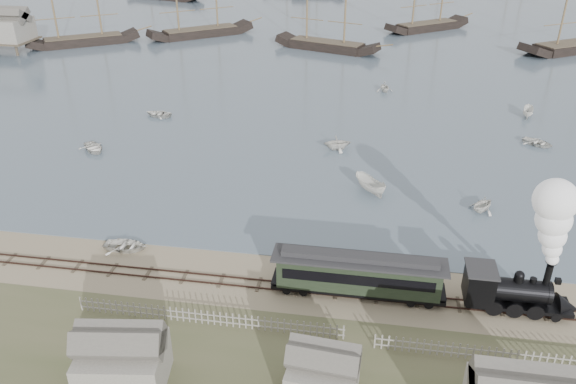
# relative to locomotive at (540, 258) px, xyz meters

# --- Properties ---
(ground) EXTENTS (600.00, 600.00, 0.00)m
(ground) POSITION_rel_locomotive_xyz_m (-15.77, 2.00, -4.63)
(ground) COLOR tan
(ground) RESTS_ON ground
(rail_track) EXTENTS (120.00, 1.80, 0.16)m
(rail_track) POSITION_rel_locomotive_xyz_m (-15.77, 0.00, -4.59)
(rail_track) COLOR #34211C
(rail_track) RESTS_ON ground
(picket_fence_west) EXTENTS (19.00, 0.10, 1.20)m
(picket_fence_west) POSITION_rel_locomotive_xyz_m (-22.27, -5.00, -4.63)
(picket_fence_west) COLOR slate
(picket_fence_west) RESTS_ON ground
(picket_fence_east) EXTENTS (15.00, 0.10, 1.20)m
(picket_fence_east) POSITION_rel_locomotive_xyz_m (-3.27, -5.50, -4.63)
(picket_fence_east) COLOR slate
(picket_fence_east) RESTS_ON ground
(shed_left) EXTENTS (5.00, 4.00, 4.10)m
(shed_left) POSITION_rel_locomotive_xyz_m (-25.77, -11.00, -4.63)
(shed_left) COLOR slate
(shed_left) RESTS_ON ground
(locomotive) EXTENTS (8.08, 3.02, 10.07)m
(locomotive) POSITION_rel_locomotive_xyz_m (0.00, 0.00, 0.00)
(locomotive) COLOR black
(locomotive) RESTS_ON ground
(passenger_coach) EXTENTS (12.79, 2.47, 3.11)m
(passenger_coach) POSITION_rel_locomotive_xyz_m (-12.22, 0.00, -2.66)
(passenger_coach) COLOR black
(passenger_coach) RESTS_ON ground
(beached_dinghy) EXTENTS (2.75, 3.79, 0.77)m
(beached_dinghy) POSITION_rel_locomotive_xyz_m (-31.90, 2.98, -4.25)
(beached_dinghy) COLOR silver
(beached_dinghy) RESTS_ON ground
(rowboat_0) EXTENTS (4.73, 4.75, 0.81)m
(rowboat_0) POSITION_rel_locomotive_xyz_m (-44.12, 21.88, -4.17)
(rowboat_0) COLOR silver
(rowboat_0) RESTS_ON harbor_water
(rowboat_1) EXTENTS (3.63, 3.94, 1.73)m
(rowboat_1) POSITION_rel_locomotive_xyz_m (-15.97, 26.97, -3.71)
(rowboat_1) COLOR silver
(rowboat_1) RESTS_ON harbor_water
(rowboat_2) EXTENTS (4.06, 3.97, 1.59)m
(rowboat_2) POSITION_rel_locomotive_xyz_m (-11.84, 16.64, -3.78)
(rowboat_2) COLOR silver
(rowboat_2) RESTS_ON harbor_water
(rowboat_3) EXTENTS (4.25, 4.46, 0.75)m
(rowboat_3) POSITION_rel_locomotive_xyz_m (7.68, 32.04, -4.20)
(rowboat_3) COLOR silver
(rowboat_3) RESTS_ON harbor_water
(rowboat_4) EXTENTS (3.77, 3.74, 1.50)m
(rowboat_4) POSITION_rel_locomotive_xyz_m (-1.18, 14.50, -3.82)
(rowboat_4) COLOR silver
(rowboat_4) RESTS_ON harbor_water
(rowboat_5) EXTENTS (3.61, 2.05, 1.31)m
(rowboat_5) POSITION_rel_locomotive_xyz_m (8.55, 42.16, -3.92)
(rowboat_5) COLOR silver
(rowboat_5) RESTS_ON harbor_water
(rowboat_6) EXTENTS (3.29, 4.14, 0.77)m
(rowboat_6) POSITION_rel_locomotive_xyz_m (-40.88, 34.31, -4.19)
(rowboat_6) COLOR silver
(rowboat_6) RESTS_ON harbor_water
(rowboat_7) EXTENTS (3.44, 3.17, 1.51)m
(rowboat_7) POSITION_rel_locomotive_xyz_m (-10.67, 50.16, -3.82)
(rowboat_7) COLOR silver
(rowboat_7) RESTS_ON harbor_water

